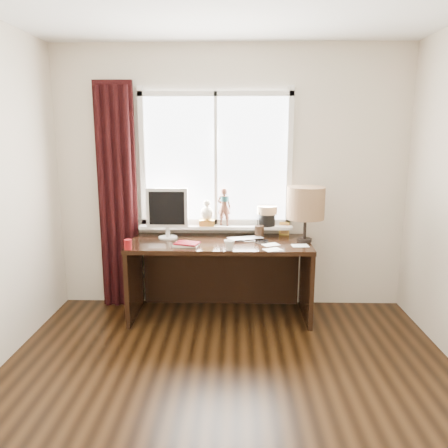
{
  "coord_description": "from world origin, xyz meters",
  "views": [
    {
      "loc": [
        0.05,
        -2.37,
        1.76
      ],
      "look_at": [
        -0.05,
        1.25,
        1.0
      ],
      "focal_mm": 35.0,
      "sensor_mm": 36.0,
      "label": 1
    }
  ],
  "objects_px": {
    "desk": "(220,263)",
    "monitor": "(167,210)",
    "laptop": "(245,239)",
    "mug": "(229,245)",
    "red_cup": "(128,244)",
    "table_lamp": "(306,204)"
  },
  "relations": [
    {
      "from": "desk",
      "to": "monitor",
      "type": "bearing_deg",
      "value": 177.16
    },
    {
      "from": "monitor",
      "to": "laptop",
      "type": "bearing_deg",
      "value": -4.3
    },
    {
      "from": "mug",
      "to": "red_cup",
      "type": "distance_m",
      "value": 0.9
    },
    {
      "from": "desk",
      "to": "laptop",
      "type": "bearing_deg",
      "value": -7.34
    },
    {
      "from": "laptop",
      "to": "desk",
      "type": "relative_size",
      "value": 0.2
    },
    {
      "from": "laptop",
      "to": "table_lamp",
      "type": "bearing_deg",
      "value": -22.06
    },
    {
      "from": "mug",
      "to": "monitor",
      "type": "distance_m",
      "value": 0.77
    },
    {
      "from": "laptop",
      "to": "red_cup",
      "type": "bearing_deg",
      "value": -178.43
    },
    {
      "from": "monitor",
      "to": "table_lamp",
      "type": "xyz_separation_m",
      "value": [
        1.31,
        -0.1,
        0.09
      ]
    },
    {
      "from": "red_cup",
      "to": "desk",
      "type": "height_order",
      "value": "red_cup"
    },
    {
      "from": "laptop",
      "to": "mug",
      "type": "bearing_deg",
      "value": -129.74
    },
    {
      "from": "table_lamp",
      "to": "monitor",
      "type": "bearing_deg",
      "value": 175.7
    },
    {
      "from": "table_lamp",
      "to": "red_cup",
      "type": "bearing_deg",
      "value": -168.57
    },
    {
      "from": "desk",
      "to": "monitor",
      "type": "relative_size",
      "value": 3.47
    },
    {
      "from": "laptop",
      "to": "desk",
      "type": "distance_m",
      "value": 0.35
    },
    {
      "from": "red_cup",
      "to": "monitor",
      "type": "relative_size",
      "value": 0.18
    },
    {
      "from": "monitor",
      "to": "table_lamp",
      "type": "height_order",
      "value": "table_lamp"
    },
    {
      "from": "mug",
      "to": "table_lamp",
      "type": "relative_size",
      "value": 0.18
    },
    {
      "from": "desk",
      "to": "red_cup",
      "type": "bearing_deg",
      "value": -153.62
    },
    {
      "from": "mug",
      "to": "desk",
      "type": "distance_m",
      "value": 0.5
    },
    {
      "from": "mug",
      "to": "table_lamp",
      "type": "bearing_deg",
      "value": 24.65
    },
    {
      "from": "mug",
      "to": "red_cup",
      "type": "height_order",
      "value": "mug"
    }
  ]
}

